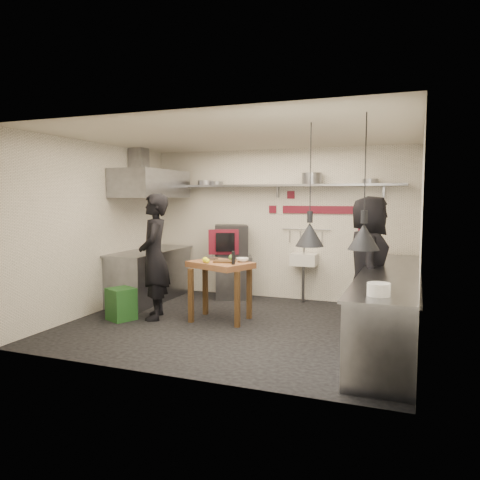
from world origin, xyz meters
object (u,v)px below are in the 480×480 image
(green_bin, at_px, (121,304))
(prep_table, at_px, (220,291))
(combi_oven, at_px, (231,240))
(chef_left, at_px, (154,257))
(oven_stand, at_px, (234,277))
(chef_right, at_px, (369,262))

(green_bin, xyz_separation_m, prep_table, (1.46, 0.51, 0.21))
(combi_oven, distance_m, green_bin, 2.50)
(prep_table, relative_size, chef_left, 0.47)
(prep_table, bearing_deg, combi_oven, 128.65)
(oven_stand, height_order, green_bin, oven_stand)
(oven_stand, height_order, chef_right, chef_right)
(chef_left, bearing_deg, combi_oven, 139.32)
(oven_stand, bearing_deg, prep_table, -98.46)
(combi_oven, height_order, chef_right, chef_right)
(combi_oven, xyz_separation_m, prep_table, (0.47, -1.63, -0.63))
(oven_stand, distance_m, combi_oven, 0.69)
(combi_oven, bearing_deg, prep_table, -96.93)
(oven_stand, height_order, chef_left, chef_left)
(prep_table, xyz_separation_m, chef_left, (-1.02, -0.24, 0.52))
(green_bin, distance_m, chef_right, 3.82)
(oven_stand, relative_size, chef_left, 0.41)
(oven_stand, relative_size, combi_oven, 1.31)
(green_bin, height_order, prep_table, prep_table)
(oven_stand, distance_m, chef_left, 2.04)
(chef_right, bearing_deg, green_bin, 97.59)
(oven_stand, relative_size, prep_table, 0.87)
(oven_stand, relative_size, green_bin, 1.60)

